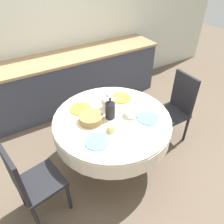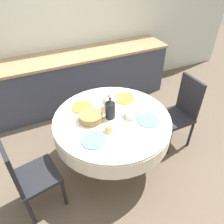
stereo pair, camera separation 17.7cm
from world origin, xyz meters
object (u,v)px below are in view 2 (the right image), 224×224
chair_left (181,110)px  teapot (109,102)px  chair_right (26,174)px  coffee_carafe (110,109)px

chair_left → teapot: (-0.95, 0.17, 0.31)m
chair_right → coffee_carafe: (0.97, 0.20, 0.33)m
chair_left → chair_right: size_ratio=1.00×
chair_left → chair_right: same height
coffee_carafe → teapot: 0.17m
coffee_carafe → teapot: coffee_carafe is taller
chair_left → coffee_carafe: coffee_carafe is taller
chair_left → chair_right: 1.99m
chair_left → chair_right: bearing=95.2°
chair_right → teapot: (1.03, 0.35, 0.31)m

